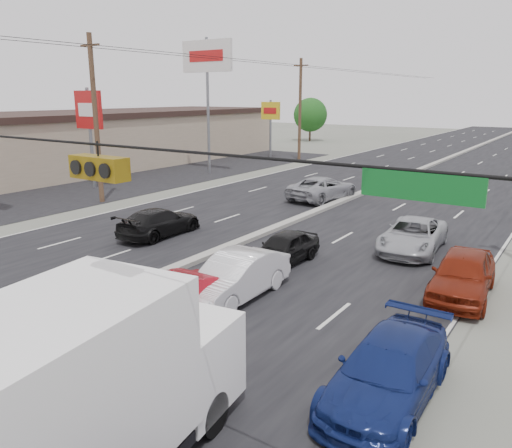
% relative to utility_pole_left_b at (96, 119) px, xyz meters
% --- Properties ---
extents(road_surface, '(20.00, 160.00, 0.02)m').
position_rel_utility_pole_left_b_xyz_m(road_surface, '(12.50, 15.00, -5.11)').
color(road_surface, black).
rests_on(road_surface, ground).
extents(center_median, '(0.50, 160.00, 0.20)m').
position_rel_utility_pole_left_b_xyz_m(center_median, '(12.50, 15.00, -5.01)').
color(center_median, gray).
rests_on(center_median, ground).
extents(strip_mall, '(12.00, 42.00, 4.60)m').
position_rel_utility_pole_left_b_xyz_m(strip_mall, '(-13.50, 10.00, -2.81)').
color(strip_mall, tan).
rests_on(strip_mall, ground).
extents(parking_lot, '(10.00, 42.00, 0.02)m').
position_rel_utility_pole_left_b_xyz_m(parking_lot, '(-4.50, 10.00, -5.11)').
color(parking_lot, black).
rests_on(parking_lot, ground).
extents(utility_pole_left_b, '(1.60, 0.30, 10.00)m').
position_rel_utility_pole_left_b_xyz_m(utility_pole_left_b, '(0.00, 0.00, 0.00)').
color(utility_pole_left_b, '#422D1E').
rests_on(utility_pole_left_b, ground).
extents(utility_pole_left_c, '(1.60, 0.30, 10.00)m').
position_rel_utility_pole_left_b_xyz_m(utility_pole_left_c, '(0.00, 25.00, 0.00)').
color(utility_pole_left_c, '#422D1E').
rests_on(utility_pole_left_c, ground).
extents(pole_sign_mid, '(2.60, 0.25, 7.00)m').
position_rel_utility_pole_left_b_xyz_m(pole_sign_mid, '(-4.50, 3.00, 0.01)').
color(pole_sign_mid, slate).
rests_on(pole_sign_mid, ground).
extents(pole_sign_billboard, '(5.00, 0.25, 11.00)m').
position_rel_utility_pole_left_b_xyz_m(pole_sign_billboard, '(-2.00, 13.00, 3.76)').
color(pole_sign_billboard, slate).
rests_on(pole_sign_billboard, ground).
extents(pole_sign_far, '(2.20, 0.25, 6.00)m').
position_rel_utility_pole_left_b_xyz_m(pole_sign_far, '(-3.50, 25.00, -0.70)').
color(pole_sign_far, slate).
rests_on(pole_sign_far, ground).
extents(tree_left_far, '(4.80, 4.80, 6.12)m').
position_rel_utility_pole_left_b_xyz_m(tree_left_far, '(-9.50, 45.00, -1.39)').
color(tree_left_far, '#382619').
rests_on(tree_left_far, ground).
extents(box_truck, '(3.34, 7.25, 3.55)m').
position_rel_utility_pole_left_b_xyz_m(box_truck, '(18.92, -15.85, -3.29)').
color(box_truck, black).
rests_on(box_truck, ground).
extents(red_sedan, '(1.42, 3.98, 1.31)m').
position_rel_utility_pole_left_b_xyz_m(red_sedan, '(15.50, -10.05, -4.45)').
color(red_sedan, '#AA0A17').
rests_on(red_sedan, ground).
extents(queue_car_a, '(1.60, 3.75, 1.27)m').
position_rel_utility_pole_left_b_xyz_m(queue_car_a, '(15.50, -3.68, -4.47)').
color(queue_car_a, black).
rests_on(queue_car_a, ground).
extents(queue_car_b, '(1.63, 4.53, 1.49)m').
position_rel_utility_pole_left_b_xyz_m(queue_car_b, '(16.00, -7.55, -4.36)').
color(queue_car_b, silver).
rests_on(queue_car_b, ground).
extents(queue_car_c, '(2.69, 5.08, 1.36)m').
position_rel_utility_pole_left_b_xyz_m(queue_car_c, '(19.20, 0.83, -4.43)').
color(queue_car_c, '#9FA2A7').
rests_on(queue_car_c, ground).
extents(queue_car_d, '(2.04, 4.79, 1.38)m').
position_rel_utility_pole_left_b_xyz_m(queue_car_d, '(22.10, -10.23, -4.42)').
color(queue_car_d, navy).
rests_on(queue_car_d, ground).
extents(queue_car_e, '(2.17, 4.64, 1.53)m').
position_rel_utility_pole_left_b_xyz_m(queue_car_e, '(22.10, -3.22, -4.34)').
color(queue_car_e, maroon).
rests_on(queue_car_e, ground).
extents(oncoming_near, '(1.99, 4.59, 1.32)m').
position_rel_utility_pole_left_b_xyz_m(oncoming_near, '(8.52, -3.52, -4.45)').
color(oncoming_near, black).
rests_on(oncoming_near, ground).
extents(oncoming_far, '(3.15, 5.59, 1.48)m').
position_rel_utility_pole_left_b_xyz_m(oncoming_far, '(11.10, 8.40, -4.37)').
color(oncoming_far, gray).
rests_on(oncoming_far, ground).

